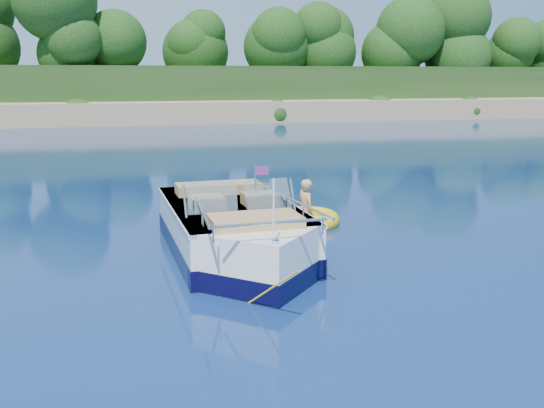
{
  "coord_description": "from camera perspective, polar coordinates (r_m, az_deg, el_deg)",
  "views": [
    {
      "loc": [
        -3.79,
        -7.49,
        3.3
      ],
      "look_at": [
        -0.95,
        3.68,
        0.85
      ],
      "focal_mm": 40.0,
      "sensor_mm": 36.0,
      "label": 1
    }
  ],
  "objects": [
    {
      "name": "motorboat",
      "position": [
        11.2,
        -3.4,
        -2.97
      ],
      "size": [
        2.43,
        6.34,
        2.11
      ],
      "rotation": [
        0.0,
        0.0,
        0.04
      ],
      "color": "white",
      "rests_on": "ground"
    },
    {
      "name": "boy",
      "position": [
        13.66,
        3.06,
        -1.99
      ],
      "size": [
        0.54,
        0.82,
        1.48
      ],
      "primitive_type": "imported",
      "rotation": [
        0.0,
        -0.17,
        1.86
      ],
      "color": "tan",
      "rests_on": "ground"
    },
    {
      "name": "shoreline",
      "position": [
        71.4,
        -11.41,
        9.9
      ],
      "size": [
        170.0,
        59.0,
        6.0
      ],
      "color": "tan",
      "rests_on": "ground"
    },
    {
      "name": "treeline",
      "position": [
        48.7,
        -10.09,
        14.47
      ],
      "size": [
        150.0,
        7.12,
        8.19
      ],
      "color": "black",
      "rests_on": "ground"
    },
    {
      "name": "ground",
      "position": [
        9.02,
        11.85,
        -9.73
      ],
      "size": [
        160.0,
        160.0,
        0.0
      ],
      "primitive_type": "plane",
      "color": "#091845",
      "rests_on": "ground"
    },
    {
      "name": "tow_tube",
      "position": [
        13.75,
        3.3,
        -1.47
      ],
      "size": [
        1.74,
        1.74,
        0.39
      ],
      "rotation": [
        0.0,
        0.0,
        -0.19
      ],
      "color": "yellow",
      "rests_on": "ground"
    }
  ]
}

